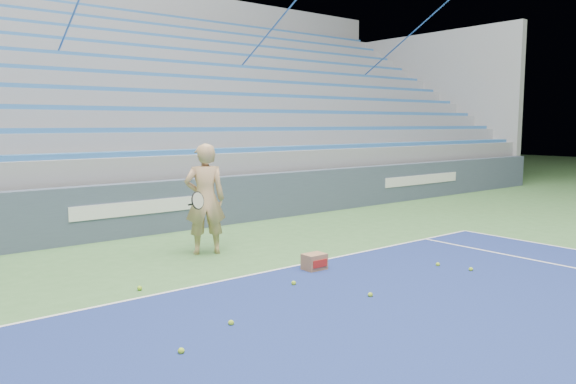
# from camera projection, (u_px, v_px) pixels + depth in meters

# --- Properties ---
(sponsor_barrier) EXTENTS (30.00, 0.32, 1.10)m
(sponsor_barrier) POSITION_uv_depth(u_px,v_px,m) (145.00, 208.00, 11.64)
(sponsor_barrier) COLOR #3E4B5F
(sponsor_barrier) RESTS_ON ground
(bleachers) EXTENTS (31.00, 9.15, 7.30)m
(bleachers) POSITION_uv_depth(u_px,v_px,m) (55.00, 122.00, 15.83)
(bleachers) COLOR gray
(bleachers) RESTS_ON ground
(tennis_player) EXTENTS (1.03, 0.98, 1.96)m
(tennis_player) POSITION_uv_depth(u_px,v_px,m) (205.00, 199.00, 9.87)
(tennis_player) COLOR tan
(tennis_player) RESTS_ON ground
(ball_box) EXTENTS (0.36, 0.28, 0.26)m
(ball_box) POSITION_uv_depth(u_px,v_px,m) (314.00, 262.00, 8.84)
(ball_box) COLOR #946748
(ball_box) RESTS_ON ground
(tennis_ball_0) EXTENTS (0.07, 0.07, 0.07)m
(tennis_ball_0) POSITION_uv_depth(u_px,v_px,m) (231.00, 323.00, 6.42)
(tennis_ball_0) COLOR #A1D22B
(tennis_ball_0) RESTS_ON ground
(tennis_ball_1) EXTENTS (0.07, 0.07, 0.07)m
(tennis_ball_1) POSITION_uv_depth(u_px,v_px,m) (140.00, 288.00, 7.77)
(tennis_ball_1) COLOR #A1D22B
(tennis_ball_1) RESTS_ON ground
(tennis_ball_2) EXTENTS (0.07, 0.07, 0.07)m
(tennis_ball_2) POSITION_uv_depth(u_px,v_px,m) (471.00, 269.00, 8.77)
(tennis_ball_2) COLOR #A1D22B
(tennis_ball_2) RESTS_ON ground
(tennis_ball_3) EXTENTS (0.07, 0.07, 0.07)m
(tennis_ball_3) POSITION_uv_depth(u_px,v_px,m) (294.00, 283.00, 8.01)
(tennis_ball_3) COLOR #A1D22B
(tennis_ball_3) RESTS_ON ground
(tennis_ball_4) EXTENTS (0.07, 0.07, 0.07)m
(tennis_ball_4) POSITION_uv_depth(u_px,v_px,m) (181.00, 351.00, 5.62)
(tennis_ball_4) COLOR #A1D22B
(tennis_ball_4) RESTS_ON ground
(tennis_ball_5) EXTENTS (0.07, 0.07, 0.07)m
(tennis_ball_5) POSITION_uv_depth(u_px,v_px,m) (438.00, 264.00, 9.08)
(tennis_ball_5) COLOR #A1D22B
(tennis_ball_5) RESTS_ON ground
(tennis_ball_6) EXTENTS (0.07, 0.07, 0.07)m
(tennis_ball_6) POSITION_uv_depth(u_px,v_px,m) (370.00, 295.00, 7.47)
(tennis_ball_6) COLOR #A1D22B
(tennis_ball_6) RESTS_ON ground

